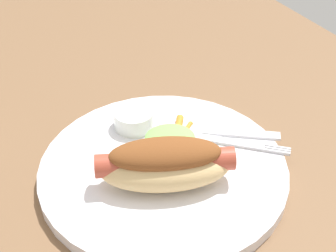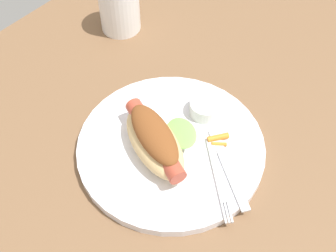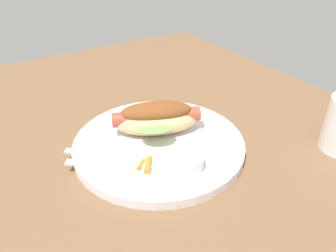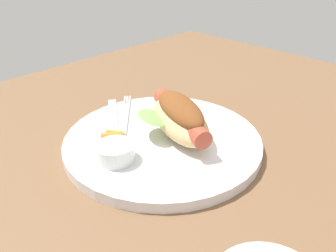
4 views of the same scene
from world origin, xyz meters
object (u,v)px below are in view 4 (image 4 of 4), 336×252
(sauce_ramekin, at_px, (115,152))
(plate, at_px, (163,141))
(hot_dog, at_px, (179,117))
(carrot_garnish, at_px, (113,134))
(fork, at_px, (125,115))
(knife, at_px, (114,119))

(sauce_ramekin, bearing_deg, plate, 177.77)
(sauce_ramekin, bearing_deg, hot_dog, 172.77)
(plate, height_order, sauce_ramekin, sauce_ramekin)
(sauce_ramekin, height_order, carrot_garnish, sauce_ramekin)
(fork, bearing_deg, plate, -138.68)
(sauce_ramekin, distance_m, knife, 0.12)
(plate, height_order, knife, knife)
(sauce_ramekin, distance_m, carrot_garnish, 0.06)
(carrot_garnish, bearing_deg, hot_dog, 140.14)
(plate, relative_size, hot_dog, 1.84)
(plate, distance_m, fork, 0.09)
(knife, relative_size, carrot_garnish, 4.22)
(plate, height_order, carrot_garnish, carrot_garnish)
(plate, distance_m, hot_dog, 0.05)
(fork, bearing_deg, hot_dog, -124.74)
(plate, xyz_separation_m, sauce_ramekin, (0.09, -0.00, 0.02))
(knife, bearing_deg, sauce_ramekin, 179.34)
(knife, bearing_deg, fork, -62.46)
(fork, xyz_separation_m, knife, (0.02, -0.00, -0.00))
(hot_dog, bearing_deg, plate, 90.39)
(plate, xyz_separation_m, hot_dog, (-0.03, 0.01, 0.04))
(sauce_ramekin, height_order, knife, sauce_ramekin)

